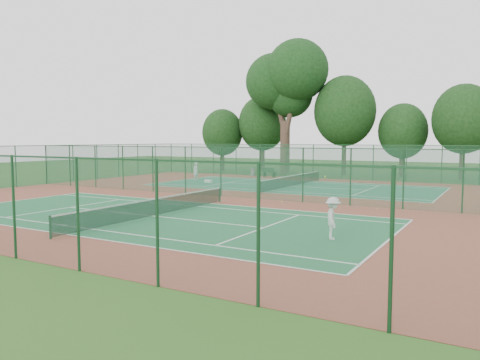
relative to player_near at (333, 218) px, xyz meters
name	(u,v)px	position (x,y,z in m)	size (l,w,h in m)	color
ground	(240,198)	(-9.91, 9.88, -0.88)	(120.00, 120.00, 0.00)	#274E18
red_pad	(240,198)	(-9.91, 9.88, -0.87)	(40.00, 36.00, 0.01)	brown
court_near	(154,216)	(-9.91, 0.88, -0.86)	(23.77, 10.97, 0.01)	#1E5F36
court_far	(292,186)	(-9.91, 18.88, -0.86)	(23.77, 10.97, 0.01)	#216947
fence_north	(327,161)	(-9.91, 27.88, 0.88)	(40.00, 0.09, 3.50)	#184A2C
fence_west	(46,165)	(-29.91, 9.88, 0.88)	(0.09, 36.00, 3.50)	#194C30
fence_divider	(240,172)	(-9.91, 9.88, 0.88)	(40.00, 0.09, 3.50)	#18492C
tennis_net_near	(154,206)	(-9.91, 0.88, -0.33)	(0.10, 12.90, 0.97)	#13351F
tennis_net_far	(292,180)	(-9.91, 18.88, -0.33)	(0.10, 12.90, 0.97)	#13361C
player_near	(333,218)	(0.00, 0.00, 0.00)	(1.11, 0.64, 1.71)	silver
player_far	(196,171)	(-20.55, 19.76, 0.02)	(0.64, 0.42, 1.75)	white
trash_bin	(253,172)	(-18.06, 27.04, -0.42)	(0.49, 0.49, 0.88)	slate
bench	(269,172)	(-15.99, 26.74, -0.35)	(1.70, 0.82, 1.01)	black
kit_bag	(208,181)	(-18.04, 18.19, -0.72)	(0.75, 0.28, 0.28)	white
stray_ball_a	(282,202)	(-6.39, 9.15, -0.83)	(0.07, 0.07, 0.07)	#D4E836
stray_ball_b	(377,209)	(-0.44, 9.17, -0.83)	(0.07, 0.07, 0.07)	yellow
stray_ball_c	(214,197)	(-11.59, 9.25, -0.83)	(0.07, 0.07, 0.07)	#C6DA32
big_tree	(287,80)	(-16.23, 31.84, 9.87)	(9.88, 7.23, 15.18)	#3A291F
evergreen_row	(350,175)	(-9.41, 34.13, -0.88)	(39.00, 5.00, 12.00)	black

